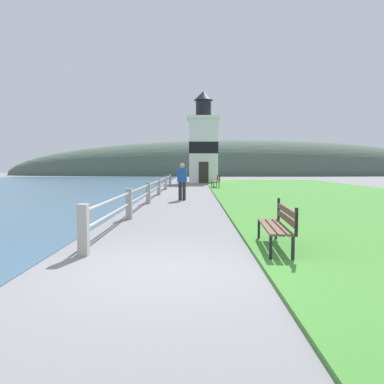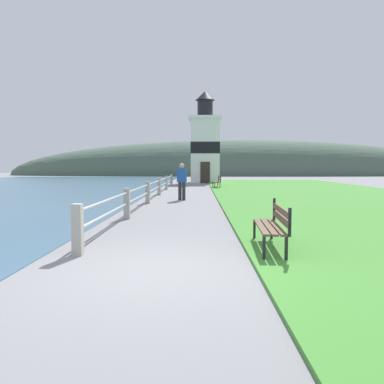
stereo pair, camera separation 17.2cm
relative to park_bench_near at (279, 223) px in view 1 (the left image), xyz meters
name	(u,v)px [view 1 (the left image)]	position (x,y,z in m)	size (l,w,h in m)	color
ground_plane	(161,271)	(-2.14, -1.44, -0.54)	(160.00, 160.00, 0.00)	slate
grass_verge	(326,196)	(5.46, 12.99, -0.51)	(12.00, 43.30, 0.06)	#428433
seawall_railing	(154,188)	(-3.64, 11.33, 0.01)	(0.18, 23.72, 0.95)	#A8A399
park_bench_near	(279,223)	(0.00, 0.00, 0.00)	(0.59, 1.93, 0.94)	brown
park_bench_midway	(216,181)	(-0.05, 20.24, 0.00)	(0.54, 1.95, 0.94)	brown
lighthouse	(203,145)	(-0.82, 29.26, 3.14)	(3.12, 3.12, 8.77)	white
person_strolling	(182,180)	(-2.23, 10.51, 0.41)	(0.47, 0.32, 1.75)	#28282D
distant_hillside	(238,175)	(5.86, 57.43, -0.54)	(80.00, 16.00, 12.00)	#475B4C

